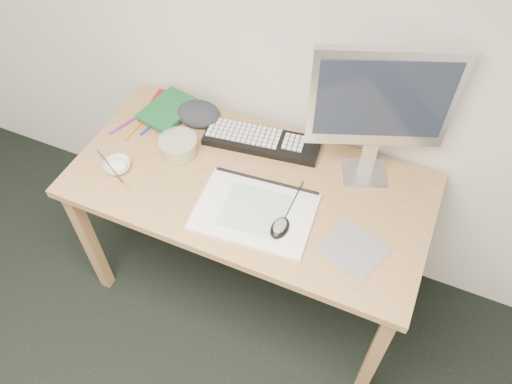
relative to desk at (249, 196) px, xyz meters
The scene contains 18 objects.
desk is the anchor object (origin of this frame).
mousepad 0.49m from the desk, 16.21° to the right, with size 0.20×0.18×0.00m, color gray.
sketchpad 0.17m from the desk, 57.71° to the right, with size 0.43×0.31×0.01m, color white.
keyboard 0.24m from the desk, 100.34° to the left, with size 0.48×0.15×0.03m, color black.
monitor 0.63m from the desk, 29.69° to the left, with size 0.47×0.21×0.57m.
mouse 0.28m from the desk, 40.24° to the right, with size 0.06×0.10×0.03m, color black.
rice_bowl 0.54m from the desk, 164.40° to the right, with size 0.11×0.11×0.03m, color white.
chopsticks 0.56m from the desk, 161.99° to the right, with size 0.02×0.02×0.22m, color silver.
fruit_tub 0.35m from the desk, behind, with size 0.16×0.16×0.08m, color gold.
book_red 0.57m from the desk, 154.98° to the left, with size 0.16×0.22×0.02m, color maroon.
book_green 0.54m from the desk, 155.70° to the left, with size 0.17×0.24×0.02m, color #175D2A.
cloth_lump 0.44m from the desk, 144.96° to the left, with size 0.16×0.13×0.07m, color #222528.
pencil_pink 0.10m from the desk, 134.00° to the left, with size 0.01×0.01×0.16m, color pink.
pencil_tan 0.11m from the desk, 15.22° to the left, with size 0.01×0.01×0.19m, color tan.
pencil_black 0.17m from the desk, 16.37° to the left, with size 0.01×0.01×0.18m, color black.
marker_blue 0.53m from the desk, 167.41° to the left, with size 0.01×0.01×0.12m, color #1D329E.
marker_orange 0.58m from the desk, behind, with size 0.01×0.01×0.12m, color #C37A17.
marker_purple 0.64m from the desk, behind, with size 0.01×0.01×0.13m, color #752486.
Camera 1 is at (0.82, 0.29, 2.22)m, focal length 35.00 mm.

